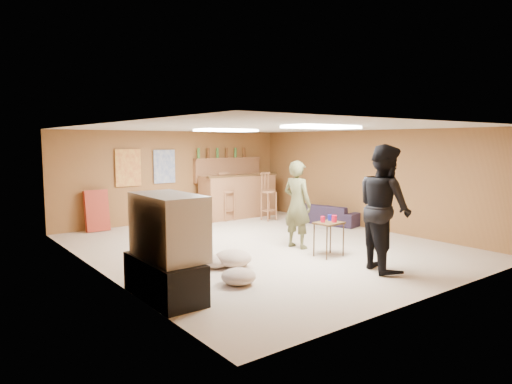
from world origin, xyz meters
TOP-DOWN VIEW (x-y plane):
  - ground at (0.00, 0.00)m, footprint 7.00×7.00m
  - ceiling at (0.00, 0.00)m, footprint 6.00×7.00m
  - wall_back at (0.00, 3.50)m, footprint 6.00×0.02m
  - wall_front at (0.00, -3.50)m, footprint 6.00×0.02m
  - wall_left at (-3.00, 0.00)m, footprint 0.02×7.00m
  - wall_right at (3.00, 0.00)m, footprint 0.02×7.00m
  - tv_stand at (-2.72, -1.50)m, footprint 0.55×1.30m
  - dvd_box at (-2.50, -1.50)m, footprint 0.35×0.50m
  - tv_body at (-2.65, -1.50)m, footprint 0.60×1.10m
  - tv_screen at (-2.34, -1.50)m, footprint 0.02×0.95m
  - bar_counter at (1.50, 2.95)m, footprint 2.00×0.60m
  - bar_lip at (1.50, 2.70)m, footprint 2.10×0.12m
  - bar_shelf at (1.50, 3.40)m, footprint 2.00×0.18m
  - bar_backing at (1.50, 3.42)m, footprint 2.00×0.14m
  - poster_left at (-1.20, 3.46)m, footprint 0.60×0.03m
  - poster_right at (-0.30, 3.46)m, footprint 0.55×0.03m
  - folding_chair_stack at (-2.00, 3.30)m, footprint 0.50×0.26m
  - ceiling_panel_front at (0.00, -1.50)m, footprint 1.20×0.60m
  - ceiling_panel_back at (0.00, 1.20)m, footprint 1.20×0.60m
  - person_olive at (0.43, -0.48)m, footprint 0.48×0.64m
  - person_black at (0.50, -2.35)m, footprint 1.03×1.14m
  - sofa at (2.69, 0.92)m, footprint 0.96×1.68m
  - tray_table at (0.42, -1.29)m, footprint 0.49×0.40m
  - cup_red_near at (0.33, -1.24)m, footprint 0.08×0.08m
  - cup_red_far at (0.48, -1.35)m, footprint 0.09×0.09m
  - cup_blue at (0.54, -1.19)m, footprint 0.10×0.10m
  - bar_stool_left at (1.02, 2.73)m, footprint 0.36×0.36m
  - bar_stool_right at (1.85, 2.12)m, footprint 0.48×0.48m
  - cushion_near_tv at (-1.23, -0.83)m, footprint 0.69×0.69m
  - cushion_mid at (-1.48, -0.73)m, footprint 0.54×0.54m
  - cushion_far at (-1.67, -1.62)m, footprint 0.54×0.54m
  - bottle_row at (1.30, 3.38)m, footprint 1.48×0.08m

SIDE VIEW (x-z plane):
  - ground at x=0.00m, z-range 0.00..0.00m
  - cushion_mid at x=-1.48m, z-range 0.00..0.19m
  - cushion_far at x=-1.67m, z-range 0.00..0.22m
  - cushion_near_tv at x=-1.23m, z-range 0.00..0.26m
  - dvd_box at x=-2.50m, z-range 0.11..0.19m
  - sofa at x=2.69m, z-range 0.00..0.46m
  - tv_stand at x=-2.72m, z-range 0.00..0.50m
  - tray_table at x=0.42m, z-range 0.00..0.59m
  - folding_chair_stack at x=-2.00m, z-range -0.01..0.91m
  - bar_counter at x=1.50m, z-range 0.00..1.10m
  - bar_stool_left at x=1.02m, z-range 0.00..1.15m
  - cup_red_near at x=0.33m, z-range 0.59..0.69m
  - cup_blue at x=0.54m, z-range 0.59..0.69m
  - cup_red_far at x=0.48m, z-range 0.59..0.71m
  - bar_stool_right at x=1.85m, z-range 0.00..1.31m
  - person_olive at x=0.43m, z-range 0.00..1.60m
  - tv_body at x=-2.65m, z-range 0.50..1.30m
  - tv_screen at x=-2.34m, z-range 0.57..1.23m
  - person_black at x=0.50m, z-range 0.00..1.91m
  - wall_back at x=0.00m, z-range 0.00..2.20m
  - wall_front at x=0.00m, z-range 0.00..2.20m
  - wall_left at x=-3.00m, z-range 0.00..2.20m
  - wall_right at x=3.00m, z-range 0.00..2.20m
  - bar_lip at x=1.50m, z-range 1.08..1.12m
  - bar_backing at x=1.50m, z-range 0.90..1.50m
  - poster_left at x=-1.20m, z-range 0.93..1.78m
  - poster_right at x=-0.30m, z-range 0.95..1.75m
  - bar_shelf at x=1.50m, z-range 1.48..1.52m
  - bottle_row at x=1.30m, z-range 1.52..1.78m
  - ceiling_panel_front at x=0.00m, z-range 2.15..2.19m
  - ceiling_panel_back at x=0.00m, z-range 2.15..2.19m
  - ceiling at x=0.00m, z-range 2.19..2.21m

